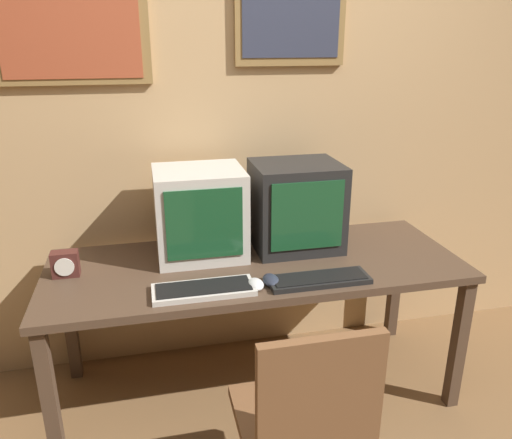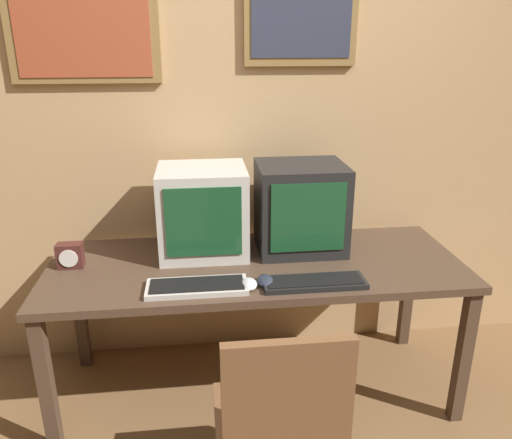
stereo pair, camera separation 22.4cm
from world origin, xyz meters
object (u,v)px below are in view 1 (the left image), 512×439
(monitor_right, at_px, (296,206))
(mouse_near_keyboard, at_px, (271,280))
(mouse_far_corner, at_px, (256,284))
(keyboard_side, at_px, (319,279))
(keyboard_main, at_px, (204,289))
(desk_clock, at_px, (65,264))
(monitor_left, at_px, (200,213))

(monitor_right, xyz_separation_m, mouse_near_keyboard, (-0.22, -0.38, -0.19))
(mouse_far_corner, bearing_deg, keyboard_side, -1.46)
(keyboard_side, relative_size, mouse_far_corner, 4.24)
(monitor_right, distance_m, mouse_near_keyboard, 0.48)
(mouse_near_keyboard, xyz_separation_m, mouse_far_corner, (-0.07, -0.02, -0.00))
(monitor_right, distance_m, mouse_far_corner, 0.53)
(keyboard_main, distance_m, desk_clock, 0.63)
(monitor_right, relative_size, keyboard_side, 0.97)
(mouse_near_keyboard, relative_size, mouse_far_corner, 1.07)
(keyboard_side, bearing_deg, desk_clock, 164.23)
(mouse_near_keyboard, bearing_deg, monitor_left, 122.99)
(keyboard_main, height_order, mouse_near_keyboard, mouse_near_keyboard)
(monitor_left, relative_size, keyboard_main, 1.00)
(keyboard_side, height_order, desk_clock, desk_clock)
(monitor_left, xyz_separation_m, keyboard_side, (0.45, -0.41, -0.20))
(monitor_left, bearing_deg, mouse_far_corner, -66.09)
(keyboard_side, height_order, mouse_near_keyboard, mouse_near_keyboard)
(mouse_near_keyboard, bearing_deg, monitor_right, 59.60)
(desk_clock, bearing_deg, monitor_left, 10.19)
(keyboard_main, bearing_deg, monitor_left, 84.50)
(keyboard_side, bearing_deg, mouse_far_corner, 178.54)
(keyboard_main, bearing_deg, desk_clock, 153.61)
(monitor_left, distance_m, desk_clock, 0.63)
(mouse_near_keyboard, distance_m, desk_clock, 0.89)
(monitor_left, distance_m, mouse_far_corner, 0.48)
(keyboard_main, height_order, desk_clock, desk_clock)
(monitor_right, height_order, keyboard_main, monitor_right)
(keyboard_side, bearing_deg, mouse_near_keyboard, 172.98)
(monitor_right, xyz_separation_m, desk_clock, (-1.07, -0.10, -0.15))
(mouse_near_keyboard, bearing_deg, desk_clock, 162.21)
(mouse_near_keyboard, height_order, mouse_far_corner, mouse_near_keyboard)
(mouse_far_corner, relative_size, desk_clock, 0.90)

